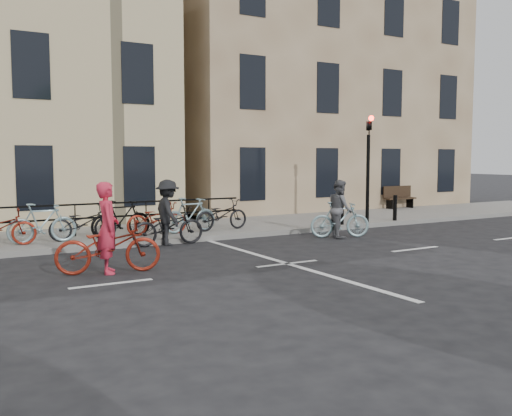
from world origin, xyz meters
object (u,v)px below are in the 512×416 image
cyclist_pink (108,242)px  cyclist_dark (168,220)px  bench (399,196)px  cyclist_grey (340,214)px  traffic_light (368,155)px

cyclist_pink → cyclist_dark: (2.46, 2.86, 0.05)m
cyclist_dark → cyclist_pink: bearing=140.8°
bench → cyclist_grey: (-7.34, -5.04, 0.03)m
cyclist_pink → cyclist_dark: size_ratio=1.10×
traffic_light → cyclist_dark: (-7.50, -0.44, -1.75)m
traffic_light → bench: traffic_light is taller
bench → cyclist_grey: bearing=-145.5°
bench → cyclist_grey: 8.90m
traffic_light → bench: size_ratio=2.44×
cyclist_pink → cyclist_grey: cyclist_pink is taller
cyclist_grey → traffic_light: bearing=-34.0°
traffic_light → bench: 6.14m
bench → cyclist_dark: cyclist_dark is taller
traffic_light → cyclist_grey: bearing=-146.9°
traffic_light → cyclist_pink: (-9.95, -3.30, -1.80)m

